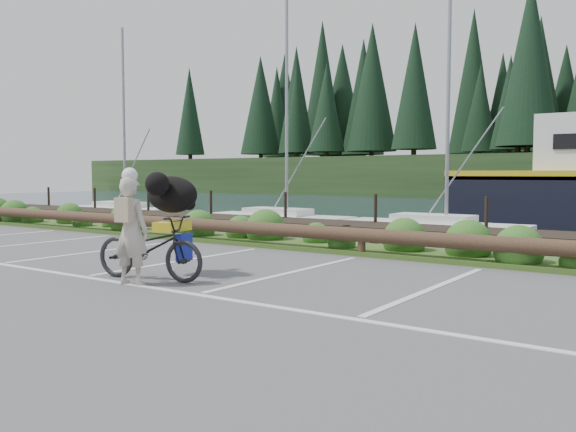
% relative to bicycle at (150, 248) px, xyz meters
% --- Properties ---
extents(ground, '(72.00, 72.00, 0.00)m').
position_rel_bicycle_xyz_m(ground, '(1.49, -0.07, -0.53)').
color(ground, '#4C4D4F').
extents(vegetation_strip, '(34.00, 1.60, 0.10)m').
position_rel_bicycle_xyz_m(vegetation_strip, '(1.49, 5.23, -0.48)').
color(vegetation_strip, '#3D5B21').
rests_on(vegetation_strip, ground).
extents(log_rail, '(32.00, 0.30, 0.60)m').
position_rel_bicycle_xyz_m(log_rail, '(1.49, 4.53, -0.53)').
color(log_rail, '#443021').
rests_on(log_rail, ground).
extents(bicycle, '(2.13, 1.09, 1.07)m').
position_rel_bicycle_xyz_m(bicycle, '(0.00, 0.00, 0.00)').
color(bicycle, black).
rests_on(bicycle, ground).
extents(cyclist, '(0.69, 0.52, 1.69)m').
position_rel_bicycle_xyz_m(cyclist, '(0.09, -0.46, 0.31)').
color(cyclist, '#BBAE9E').
rests_on(cyclist, ground).
extents(dog, '(0.74, 1.18, 0.63)m').
position_rel_bicycle_xyz_m(dog, '(-0.13, 0.64, 0.85)').
color(dog, black).
rests_on(dog, bicycle).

